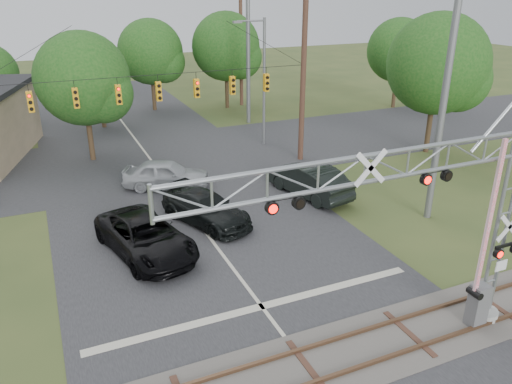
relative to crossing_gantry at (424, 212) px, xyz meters
name	(u,v)px	position (x,y,z in m)	size (l,w,h in m)	color
road_main	(220,252)	(-3.55, 8.37, -4.90)	(14.00, 90.00, 0.02)	#27272A
road_cross	(151,160)	(-3.55, 22.37, -4.89)	(90.00, 12.00, 0.02)	#27272A
railroad_track	(307,367)	(-3.55, 0.37, -4.87)	(90.00, 3.20, 0.17)	#545049
crossing_gantry	(424,212)	(0.00, 0.00, 0.00)	(12.19, 1.01, 7.89)	#989893
traffic_signal_span	(173,86)	(-2.67, 18.37, 0.79)	(19.34, 0.36, 11.50)	slate
pickup_black	(146,236)	(-6.59, 9.65, -4.07)	(2.78, 6.03, 1.68)	black
car_dark	(206,208)	(-3.15, 11.56, -4.13)	(2.18, 5.36, 1.56)	black
sedan_silver	(166,174)	(-3.79, 16.94, -4.05)	(2.01, 5.00, 1.70)	#9CA0A3
suv_dark	(309,180)	(3.36, 12.60, -3.99)	(1.94, 5.55, 1.83)	black
streetlight	(262,76)	(4.93, 22.61, 0.17)	(2.42, 0.25, 9.08)	slate
utility_poles	(180,67)	(-1.38, 21.48, 1.37)	(26.67, 28.39, 13.77)	#462A20
treeline	(132,62)	(-2.99, 29.34, 0.77)	(54.31, 27.12, 9.62)	#3B2B1B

